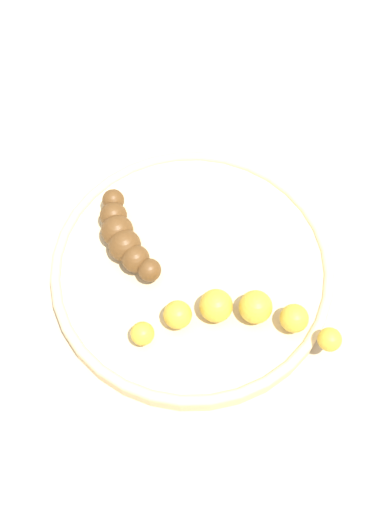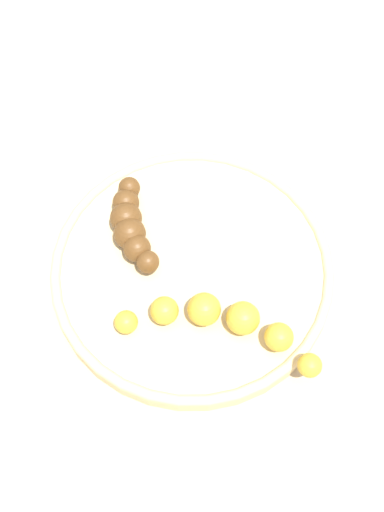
{
  "view_description": "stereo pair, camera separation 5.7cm",
  "coord_description": "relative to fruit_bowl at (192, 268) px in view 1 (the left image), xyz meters",
  "views": [
    {
      "loc": [
        0.02,
        -0.27,
        0.54
      ],
      "look_at": [
        0.0,
        0.0,
        0.04
      ],
      "focal_mm": 42.0,
      "sensor_mm": 36.0,
      "label": 1
    },
    {
      "loc": [
        0.08,
        -0.26,
        0.54
      ],
      "look_at": [
        0.0,
        0.0,
        0.04
      ],
      "focal_mm": 42.0,
      "sensor_mm": 36.0,
      "label": 2
    }
  ],
  "objects": [
    {
      "name": "banana_overripe",
      "position": [
        -0.07,
        0.02,
        0.02
      ],
      "size": [
        0.07,
        0.1,
        0.03
      ],
      "rotation": [
        0.0,
        0.0,
        3.68
      ],
      "color": "#593819",
      "rests_on": "fruit_bowl"
    },
    {
      "name": "banana_spotted",
      "position": [
        0.04,
        -0.06,
        0.02
      ],
      "size": [
        0.19,
        0.06,
        0.03
      ],
      "rotation": [
        0.0,
        0.0,
        1.61
      ],
      "color": "gold",
      "rests_on": "fruit_bowl"
    },
    {
      "name": "ground_plane",
      "position": [
        0.0,
        0.0,
        -0.01
      ],
      "size": [
        2.4,
        2.4,
        0.0
      ],
      "primitive_type": "plane",
      "color": "tan"
    },
    {
      "name": "fruit_bowl",
      "position": [
        0.0,
        0.0,
        0.0
      ],
      "size": [
        0.28,
        0.28,
        0.02
      ],
      "color": "#D1B784",
      "rests_on": "ground_plane"
    }
  ]
}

